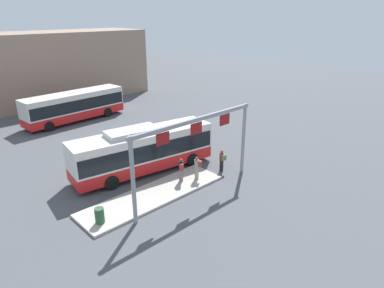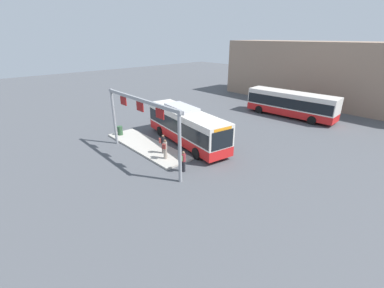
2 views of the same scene
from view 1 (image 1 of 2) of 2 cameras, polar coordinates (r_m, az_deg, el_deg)
name	(u,v)px [view 1 (image 1 of 2)]	position (r m, az deg, el deg)	size (l,w,h in m)	color
ground_plane	(145,171)	(25.60, -7.96, -4.55)	(120.00, 120.00, 0.00)	#4C4F54
platform_curb	(154,195)	(22.23, -6.42, -8.50)	(10.00, 2.80, 0.16)	#B2ADA3
bus_main	(143,149)	(24.87, -8.18, -0.79)	(10.82, 4.04, 3.46)	red
bus_background_left	(74,105)	(38.72, -19.15, 6.24)	(11.02, 3.30, 3.10)	red
person_boarding	(222,160)	(25.12, 5.06, -2.70)	(0.37, 0.54, 1.67)	black
person_waiting_near	(181,169)	(23.24, -1.84, -4.27)	(0.54, 0.61, 1.67)	slate
person_waiting_mid	(197,167)	(23.52, 0.87, -3.93)	(0.54, 0.61, 1.67)	gray
platform_sign_gantry	(196,139)	(20.79, 0.71, 0.76)	(9.88, 0.24, 5.20)	gray
station_building	(27,70)	(47.85, -26.00, 11.19)	(30.90, 8.00, 8.77)	gray
trash_bin	(100,216)	(19.77, -15.28, -11.52)	(0.52, 0.52, 0.90)	#2D5133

